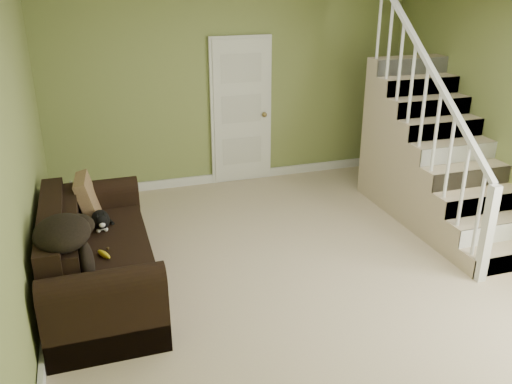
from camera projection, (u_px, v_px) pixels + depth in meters
floor at (308, 273)px, 5.43m from camera, size 5.00×5.50×0.01m
wall_back at (233, 90)px, 7.35m from camera, size 5.00×0.04×2.60m
wall_left at (18, 180)px, 4.22m from camera, size 0.04×5.50×2.60m
baseboard_back at (235, 176)px, 7.80m from camera, size 5.00×0.04×0.12m
baseboard_left at (46, 312)px, 4.71m from camera, size 0.04×5.50×0.12m
baseboard_right at (511, 234)px, 6.10m from camera, size 0.04×5.50×0.12m
door at (241, 111)px, 7.45m from camera, size 0.86×0.12×2.02m
staircase at (431, 162)px, 6.59m from camera, size 1.00×2.51×2.82m
sofa at (95, 260)px, 5.02m from camera, size 0.95×2.19×0.87m
side_table at (71, 225)px, 5.80m from camera, size 0.46×0.46×0.78m
cat at (101, 220)px, 5.27m from camera, size 0.23×0.47×0.23m
banana at (104, 254)px, 4.77m from camera, size 0.14×0.19×0.05m
throw_pillow at (88, 199)px, 5.51m from camera, size 0.27×0.49×0.48m
throw_blanket at (62, 233)px, 4.27m from camera, size 0.52×0.64×0.24m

